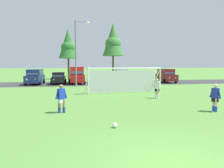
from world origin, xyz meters
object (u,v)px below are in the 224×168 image
soccer_ball (115,125)px  parked_car_slot_center_left (76,75)px  parked_car_slot_center_right (121,76)px  street_lamp (77,53)px  player_defender_far (157,88)px  parked_car_slot_right (143,77)px  player_striker_near (61,99)px  parked_car_slot_far_right (166,75)px  parked_car_slot_center (97,77)px  player_winger_left (215,98)px  parked_car_slot_left (59,78)px  parked_car_slot_far_left (35,77)px  soccer_goal (123,80)px

soccer_ball → parked_car_slot_center_left: bearing=93.6°
parked_car_slot_center_right → street_lamp: size_ratio=0.56×
player_defender_far → parked_car_slot_right: size_ratio=0.38×
player_striker_near → parked_car_slot_far_right: (15.27, 19.20, 0.29)m
player_striker_near → parked_car_slot_center: (4.23, 20.57, 0.05)m
player_winger_left → parked_car_slot_center_left: bearing=110.8°
parked_car_slot_center_left → parked_car_slot_left: bearing=-178.4°
player_defender_far → parked_car_slot_far_right: 17.03m
soccer_ball → parked_car_slot_left: bearing=99.9°
parked_car_slot_left → parked_car_slot_center_right: size_ratio=0.90×
soccer_ball → player_defender_far: (5.01, 7.48, 0.71)m
parked_car_slot_right → parked_car_slot_center_left: bearing=-177.9°
parked_car_slot_far_left → parked_car_slot_left: size_ratio=1.11×
soccer_ball → parked_car_slot_far_right: parked_car_slot_far_right is taller
player_defender_far → parked_car_slot_left: 17.67m
player_winger_left → parked_car_slot_far_left: bearing=123.8°
parked_car_slot_center_right → parked_car_slot_center: bearing=177.1°
player_striker_near → parked_car_slot_center_right: 21.94m
player_defender_far → parked_car_slot_center_left: bearing=112.8°
parked_car_slot_center_left → street_lamp: bearing=-88.7°
player_defender_far → parked_car_slot_center: size_ratio=0.39×
parked_car_slot_far_left → parked_car_slot_center: bearing=8.6°
soccer_ball → parked_car_slot_right: (9.08, 23.15, 0.77)m
parked_car_slot_far_left → street_lamp: 7.73m
parked_car_slot_left → street_lamp: size_ratio=0.50×
parked_car_slot_left → street_lamp: street_lamp is taller
player_defender_far → parked_car_slot_right: parked_car_slot_right is taller
soccer_ball → street_lamp: size_ratio=0.03×
player_striker_near → parked_car_slot_center: size_ratio=0.39×
player_winger_left → parked_car_slot_center: size_ratio=0.39×
parked_car_slot_left → parked_car_slot_center: bearing=12.7°
soccer_goal → parked_car_slot_center: bearing=96.3°
soccer_goal → parked_car_slot_center: soccer_goal is taller
player_striker_near → player_winger_left: same height
soccer_goal → parked_car_slot_center_left: soccer_goal is taller
soccer_goal → parked_car_slot_far_left: size_ratio=1.61×
player_winger_left → parked_car_slot_right: size_ratio=0.38×
player_defender_far → parked_car_slot_center: (-3.25, 16.50, 0.05)m
player_striker_near → parked_car_slot_right: size_ratio=0.38×
parked_car_slot_center → parked_car_slot_far_right: bearing=-7.0°
soccer_goal → street_lamp: bearing=121.6°
player_defender_far → parked_car_slot_far_left: size_ratio=0.35×
player_winger_left → player_defender_far: bearing=104.9°
parked_car_slot_center_right → parked_car_slot_far_right: bearing=-9.3°
player_defender_far → player_winger_left: bearing=-75.1°
parked_car_slot_far_right → parked_car_slot_center_left: bearing=179.4°
player_defender_far → soccer_ball: bearing=-123.8°
soccer_ball → parked_car_slot_left: (-3.97, 22.70, 0.77)m
parked_car_slot_center_right → parked_car_slot_left: bearing=-173.6°
parked_car_slot_center_right → street_lamp: 9.17m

